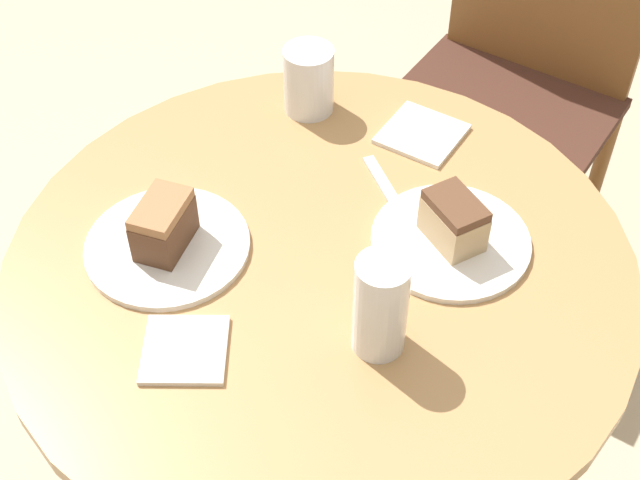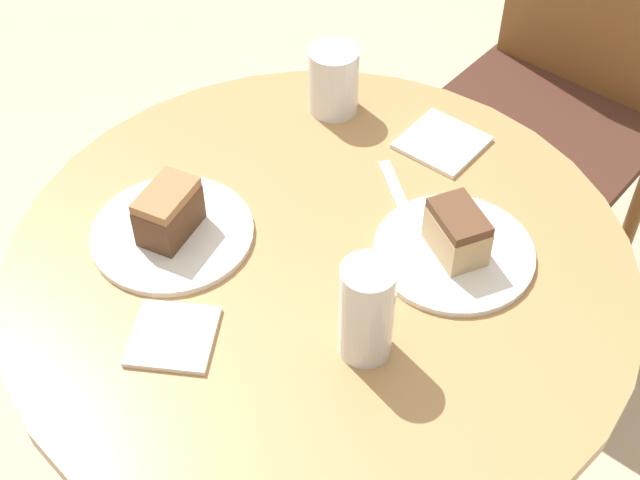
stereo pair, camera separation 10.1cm
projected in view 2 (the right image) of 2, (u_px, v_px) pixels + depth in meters
table at (320, 340)px, 1.41m from camera, size 0.91×0.91×0.77m
chair at (555, 98)px, 1.95m from camera, size 0.55×0.54×0.99m
plate_near at (454, 252)px, 1.28m from camera, size 0.23×0.23×0.01m
plate_far at (172, 233)px, 1.30m from camera, size 0.24×0.24×0.01m
cake_slice_near at (457, 232)px, 1.25m from camera, size 0.11×0.10×0.07m
cake_slice_far at (169, 212)px, 1.27m from camera, size 0.07×0.10×0.08m
glass_lemonade at (366, 315)px, 1.12m from camera, size 0.07×0.07×0.15m
glass_water at (333, 84)px, 1.48m from camera, size 0.08×0.08×0.12m
napkin_stack at (442, 143)px, 1.45m from camera, size 0.14×0.14×0.01m
fork at (398, 196)px, 1.36m from camera, size 0.12×0.13×0.00m
napkin_side at (173, 336)px, 1.18m from camera, size 0.14×0.14×0.01m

